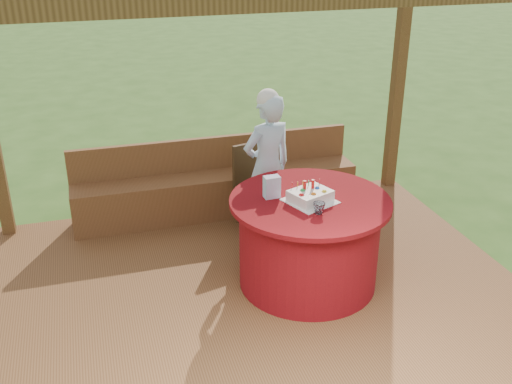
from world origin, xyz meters
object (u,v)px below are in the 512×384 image
(bench, at_px, (217,189))
(birthday_cake, at_px, (310,196))
(elderly_woman, at_px, (267,165))
(gift_bag, at_px, (272,187))
(table, at_px, (309,241))
(chair, at_px, (255,182))
(drinking_glass, at_px, (319,208))

(bench, xyz_separation_m, birthday_cake, (0.42, -1.59, 0.58))
(elderly_woman, bearing_deg, gift_bag, -105.11)
(gift_bag, bearing_deg, elderly_woman, 71.76)
(elderly_woman, xyz_separation_m, birthday_cake, (0.05, -0.99, 0.10))
(elderly_woman, distance_m, birthday_cake, 0.99)
(table, distance_m, chair, 1.21)
(elderly_woman, xyz_separation_m, drinking_glass, (0.04, -1.21, 0.10))
(table, relative_size, chair, 1.58)
(birthday_cake, bearing_deg, elderly_woman, 93.08)
(chair, height_order, gift_bag, gift_bag)
(birthday_cake, bearing_deg, bench, 104.81)
(table, relative_size, birthday_cake, 2.89)
(bench, bearing_deg, drinking_glass, -77.34)
(chair, xyz_separation_m, elderly_woman, (0.04, -0.26, 0.29))
(elderly_woman, height_order, gift_bag, elderly_woman)
(bench, relative_size, chair, 3.55)
(bench, bearing_deg, elderly_woman, -58.79)
(table, height_order, birthday_cake, birthday_cake)
(chair, height_order, elderly_woman, elderly_woman)
(bench, height_order, birthday_cake, birthday_cake)
(birthday_cake, bearing_deg, gift_bag, 148.85)
(table, xyz_separation_m, elderly_woman, (-0.07, 0.95, 0.34))
(chair, bearing_deg, birthday_cake, -85.59)
(chair, distance_m, elderly_woman, 0.39)
(gift_bag, bearing_deg, chair, 77.50)
(table, bearing_deg, birthday_cake, -114.12)
(gift_bag, xyz_separation_m, drinking_glass, (0.26, -0.39, -0.05))
(gift_bag, bearing_deg, bench, 92.75)
(elderly_woman, height_order, drinking_glass, elderly_woman)
(table, distance_m, drinking_glass, 0.51)
(chair, bearing_deg, table, -84.62)
(elderly_woman, xyz_separation_m, gift_bag, (-0.22, -0.82, 0.15))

